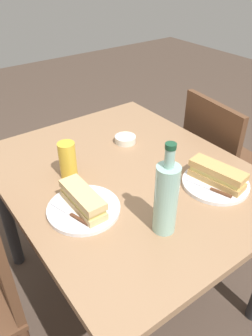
{
  "coord_description": "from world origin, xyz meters",
  "views": [
    {
      "loc": [
        -0.85,
        0.62,
        1.47
      ],
      "look_at": [
        0.0,
        0.0,
        0.74
      ],
      "focal_mm": 34.88,
      "sensor_mm": 36.0,
      "label": 1
    }
  ],
  "objects_px": {
    "dining_table": "(126,193)",
    "plate_near": "(84,209)",
    "knife_far": "(211,189)",
    "beer_glass": "(68,160)",
    "plate_far": "(215,183)",
    "baguette_sandwich_far": "(217,174)",
    "water_bottle": "(166,198)",
    "baguette_sandwich_near": "(83,199)",
    "olive_bowl": "(125,139)",
    "chair_near": "(219,163)",
    "knife_near": "(71,215)"
  },
  "relations": [
    {
      "from": "dining_table",
      "to": "plate_near",
      "type": "height_order",
      "value": "plate_near"
    },
    {
      "from": "plate_near",
      "to": "plate_far",
      "type": "relative_size",
      "value": 1.0
    },
    {
      "from": "baguette_sandwich_far",
      "to": "baguette_sandwich_near",
      "type": "bearing_deg",
      "value": 70.49
    },
    {
      "from": "dining_table",
      "to": "knife_near",
      "type": "height_order",
      "value": "knife_near"
    },
    {
      "from": "knife_far",
      "to": "olive_bowl",
      "type": "distance_m",
      "value": 0.48
    },
    {
      "from": "plate_far",
      "to": "baguette_sandwich_far",
      "type": "xyz_separation_m",
      "value": [
        0.0,
        0.0,
        0.04
      ]
    },
    {
      "from": "knife_near",
      "to": "baguette_sandwich_far",
      "type": "xyz_separation_m",
      "value": [
        -0.16,
        -0.52,
        0.03
      ]
    },
    {
      "from": "plate_near",
      "to": "olive_bowl",
      "type": "xyz_separation_m",
      "value": [
        0.29,
        -0.39,
        0.01
      ]
    },
    {
      "from": "olive_bowl",
      "to": "water_bottle",
      "type": "bearing_deg",
      "value": 156.32
    },
    {
      "from": "dining_table",
      "to": "olive_bowl",
      "type": "bearing_deg",
      "value": -35.46
    },
    {
      "from": "baguette_sandwich_near",
      "to": "dining_table",
      "type": "bearing_deg",
      "value": -68.49
    },
    {
      "from": "beer_glass",
      "to": "olive_bowl",
      "type": "height_order",
      "value": "beer_glass"
    },
    {
      "from": "dining_table",
      "to": "plate_far",
      "type": "bearing_deg",
      "value": -140.12
    },
    {
      "from": "beer_glass",
      "to": "baguette_sandwich_far",
      "type": "bearing_deg",
      "value": -132.48
    },
    {
      "from": "chair_near",
      "to": "water_bottle",
      "type": "bearing_deg",
      "value": 115.59
    },
    {
      "from": "baguette_sandwich_near",
      "to": "knife_far",
      "type": "relative_size",
      "value": 1.15
    },
    {
      "from": "baguette_sandwich_near",
      "to": "beer_glass",
      "type": "distance_m",
      "value": 0.22
    },
    {
      "from": "chair_near",
      "to": "baguette_sandwich_far",
      "type": "height_order",
      "value": "chair_near"
    },
    {
      "from": "dining_table",
      "to": "chair_near",
      "type": "distance_m",
      "value": 0.66
    },
    {
      "from": "chair_near",
      "to": "knife_far",
      "type": "bearing_deg",
      "value": 123.59
    },
    {
      "from": "plate_near",
      "to": "baguette_sandwich_far",
      "type": "relative_size",
      "value": 1.13
    },
    {
      "from": "chair_near",
      "to": "plate_far",
      "type": "height_order",
      "value": "chair_near"
    },
    {
      "from": "plate_near",
      "to": "knife_far",
      "type": "xyz_separation_m",
      "value": [
        -0.19,
        -0.42,
        0.01
      ]
    },
    {
      "from": "knife_far",
      "to": "baguette_sandwich_far",
      "type": "bearing_deg",
      "value": -67.54
    },
    {
      "from": "plate_near",
      "to": "baguette_sandwich_far",
      "type": "distance_m",
      "value": 0.5
    },
    {
      "from": "water_bottle",
      "to": "beer_glass",
      "type": "distance_m",
      "value": 0.45
    },
    {
      "from": "dining_table",
      "to": "chair_near",
      "type": "bearing_deg",
      "value": -87.34
    },
    {
      "from": "plate_far",
      "to": "baguette_sandwich_far",
      "type": "height_order",
      "value": "baguette_sandwich_far"
    },
    {
      "from": "beer_glass",
      "to": "olive_bowl",
      "type": "relative_size",
      "value": 1.51
    },
    {
      "from": "beer_glass",
      "to": "plate_far",
      "type": "bearing_deg",
      "value": -132.48
    },
    {
      "from": "knife_near",
      "to": "beer_glass",
      "type": "bearing_deg",
      "value": -26.45
    },
    {
      "from": "chair_near",
      "to": "water_bottle",
      "type": "distance_m",
      "value": 0.89
    },
    {
      "from": "baguette_sandwich_far",
      "to": "olive_bowl",
      "type": "bearing_deg",
      "value": 10.22
    },
    {
      "from": "plate_far",
      "to": "water_bottle",
      "type": "distance_m",
      "value": 0.34
    },
    {
      "from": "chair_near",
      "to": "knife_far",
      "type": "relative_size",
      "value": 4.95
    },
    {
      "from": "dining_table",
      "to": "plate_near",
      "type": "xyz_separation_m",
      "value": [
        -0.1,
        0.25,
        0.11
      ]
    },
    {
      "from": "dining_table",
      "to": "olive_bowl",
      "type": "height_order",
      "value": "olive_bowl"
    },
    {
      "from": "knife_near",
      "to": "baguette_sandwich_far",
      "type": "relative_size",
      "value": 0.81
    },
    {
      "from": "baguette_sandwich_far",
      "to": "water_bottle",
      "type": "bearing_deg",
      "value": 100.35
    },
    {
      "from": "baguette_sandwich_far",
      "to": "knife_near",
      "type": "bearing_deg",
      "value": 73.43
    },
    {
      "from": "chair_near",
      "to": "beer_glass",
      "type": "height_order",
      "value": "same"
    },
    {
      "from": "dining_table",
      "to": "water_bottle",
      "type": "bearing_deg",
      "value": 164.73
    },
    {
      "from": "baguette_sandwich_near",
      "to": "water_bottle",
      "type": "relative_size",
      "value": 0.65
    },
    {
      "from": "olive_bowl",
      "to": "plate_near",
      "type": "bearing_deg",
      "value": 127.05
    },
    {
      "from": "plate_near",
      "to": "water_bottle",
      "type": "xyz_separation_m",
      "value": [
        -0.22,
        -0.16,
        0.12
      ]
    },
    {
      "from": "dining_table",
      "to": "beer_glass",
      "type": "height_order",
      "value": "beer_glass"
    },
    {
      "from": "chair_near",
      "to": "baguette_sandwich_far",
      "type": "xyz_separation_m",
      "value": [
        -0.29,
        0.42,
        0.27
      ]
    },
    {
      "from": "baguette_sandwich_near",
      "to": "knife_near",
      "type": "xyz_separation_m",
      "value": [
        -0.01,
        0.05,
        -0.03
      ]
    },
    {
      "from": "knife_far",
      "to": "olive_bowl",
      "type": "bearing_deg",
      "value": 3.72
    },
    {
      "from": "plate_far",
      "to": "knife_far",
      "type": "height_order",
      "value": "knife_far"
    }
  ]
}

